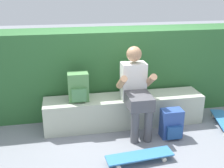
# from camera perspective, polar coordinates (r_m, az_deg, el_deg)

# --- Properties ---
(ground_plane) EXTENTS (24.00, 24.00, 0.00)m
(ground_plane) POSITION_cam_1_polar(r_m,az_deg,el_deg) (3.89, 3.45, -10.15)
(ground_plane) COLOR gray
(bench_main) EXTENTS (2.32, 0.44, 0.44)m
(bench_main) POSITION_cam_1_polar(r_m,az_deg,el_deg) (4.01, 2.58, -5.59)
(bench_main) COLOR #ADB5A0
(bench_main) RESTS_ON ground
(person_skater) EXTENTS (0.49, 0.62, 1.19)m
(person_skater) POSITION_cam_1_polar(r_m,az_deg,el_deg) (3.69, 5.08, -0.91)
(person_skater) COLOR white
(person_skater) RESTS_ON ground
(skateboard_near_person) EXTENTS (0.81, 0.26, 0.09)m
(skateboard_near_person) POSITION_cam_1_polar(r_m,az_deg,el_deg) (3.28, 5.87, -14.91)
(skateboard_near_person) COLOR teal
(skateboard_near_person) RESTS_ON ground
(skateboard_beside_bench) EXTENTS (0.40, 0.82, 0.09)m
(skateboard_beside_bench) POSITION_cam_1_polar(r_m,az_deg,el_deg) (4.32, 22.67, -7.42)
(skateboard_beside_bench) COLOR teal
(skateboard_beside_bench) RESTS_ON ground
(backpack_on_bench) EXTENTS (0.28, 0.23, 0.40)m
(backpack_on_bench) POSITION_cam_1_polar(r_m,az_deg,el_deg) (3.75, -7.13, -0.74)
(backpack_on_bench) COLOR #51894C
(backpack_on_bench) RESTS_ON bench_main
(backpack_on_ground) EXTENTS (0.28, 0.23, 0.40)m
(backpack_on_ground) POSITION_cam_1_polar(r_m,az_deg,el_deg) (3.77, 12.45, -8.25)
(backpack_on_ground) COLOR #2D4C99
(backpack_on_ground) RESTS_ON ground
(hedge_row) EXTENTS (4.58, 0.67, 1.33)m
(hedge_row) POSITION_cam_1_polar(r_m,az_deg,el_deg) (4.36, -1.88, 2.82)
(hedge_row) COLOR #2C6030
(hedge_row) RESTS_ON ground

